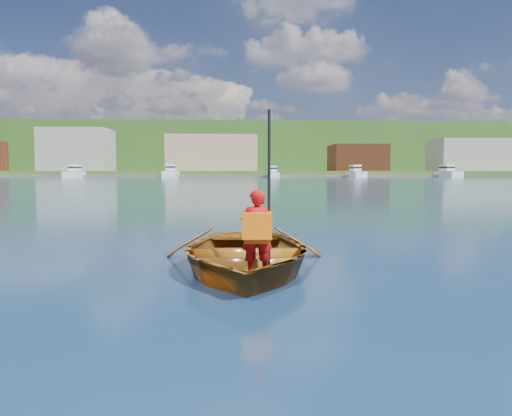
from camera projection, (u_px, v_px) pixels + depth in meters
ground at (134, 288)px, 5.63m from camera, size 600.00×600.00×0.00m
rowboat at (244, 254)px, 6.67m from camera, size 2.64×3.63×0.74m
child_paddler at (257, 231)px, 5.75m from camera, size 0.38×0.34×1.94m
shoreline at (228, 154)px, 240.63m from camera, size 400.00×140.00×22.00m
dock at (200, 176)px, 152.62m from camera, size 160.00×4.06×0.80m
waterfront_buildings at (204, 154)px, 169.07m from camera, size 202.00×16.00×14.00m
marina_yachts at (228, 173)px, 148.34m from camera, size 144.10×13.45×4.13m
hillside_trees at (246, 138)px, 246.23m from camera, size 312.87×85.26×26.22m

